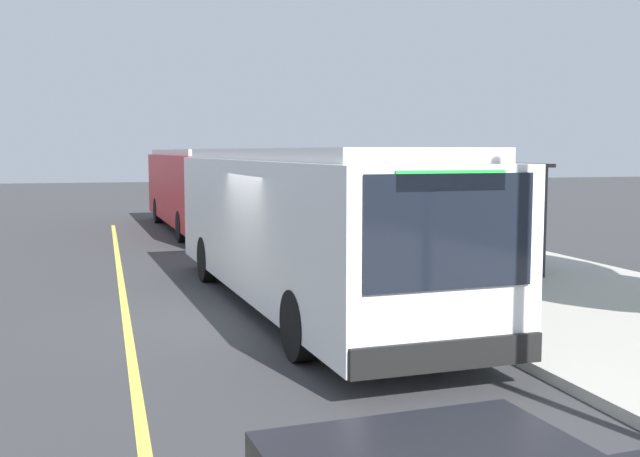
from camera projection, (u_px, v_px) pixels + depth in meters
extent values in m
plane|color=#38383A|center=(258.00, 319.00, 13.19)|extent=(120.00, 120.00, 0.00)
cube|color=#B7B2A8|center=(561.00, 297.00, 14.81)|extent=(44.00, 6.40, 0.15)
cube|color=#E0D64C|center=(127.00, 327.00, 12.59)|extent=(36.00, 0.14, 0.01)
cube|color=white|center=(302.00, 225.00, 14.08)|extent=(11.33, 3.17, 2.40)
cube|color=silver|center=(302.00, 154.00, 13.95)|extent=(10.42, 2.87, 0.20)
cube|color=black|center=(450.00, 232.00, 8.76)|extent=(0.16, 2.17, 1.34)
cube|color=black|center=(367.00, 207.00, 14.47)|extent=(9.85, 0.59, 1.06)
cube|color=#197259|center=(366.00, 273.00, 14.60)|extent=(10.63, 0.62, 0.28)
cube|color=#26D83F|center=(451.00, 181.00, 8.69)|extent=(0.11, 1.40, 0.24)
cube|color=black|center=(449.00, 355.00, 8.89)|extent=(0.22, 2.50, 0.36)
cylinder|color=black|center=(447.00, 314.00, 11.30)|extent=(1.01, 0.34, 1.00)
cylinder|color=black|center=(299.00, 325.00, 10.55)|extent=(1.01, 0.34, 1.00)
cylinder|color=black|center=(305.00, 255.00, 17.73)|extent=(1.01, 0.34, 1.00)
cylinder|color=black|center=(207.00, 259.00, 16.98)|extent=(1.01, 0.34, 1.00)
cube|color=red|center=(200.00, 188.00, 27.82)|extent=(11.32, 3.00, 2.40)
cube|color=silver|center=(199.00, 152.00, 27.69)|extent=(10.42, 2.71, 0.20)
cube|color=black|center=(230.00, 182.00, 22.46)|extent=(0.13, 2.17, 1.34)
cube|color=black|center=(234.00, 180.00, 28.19)|extent=(9.88, 0.44, 1.06)
cube|color=white|center=(235.00, 214.00, 28.32)|extent=(10.66, 0.46, 0.28)
cube|color=#26D83F|center=(230.00, 162.00, 22.39)|extent=(0.09, 1.40, 0.24)
cube|color=black|center=(231.00, 231.00, 22.59)|extent=(0.18, 2.50, 0.36)
cylinder|color=black|center=(252.00, 224.00, 25.00)|extent=(1.01, 0.32, 1.00)
cylinder|color=black|center=(182.00, 227.00, 24.28)|extent=(1.01, 0.32, 1.00)
cylinder|color=black|center=(215.00, 209.00, 31.47)|extent=(1.01, 0.32, 1.00)
cylinder|color=black|center=(158.00, 211.00, 30.75)|extent=(1.01, 0.32, 1.00)
cylinder|color=#333338|center=(544.00, 223.00, 16.55)|extent=(0.10, 0.10, 2.40)
cylinder|color=#333338|center=(490.00, 224.00, 16.20)|extent=(0.10, 0.10, 2.40)
cylinder|color=#333338|center=(487.00, 213.00, 19.04)|extent=(0.10, 0.10, 2.40)
cylinder|color=#333338|center=(439.00, 215.00, 18.69)|extent=(0.10, 0.10, 2.40)
cube|color=#333338|center=(490.00, 165.00, 17.49)|extent=(2.90, 1.60, 0.08)
cube|color=#4C606B|center=(513.00, 218.00, 17.80)|extent=(2.47, 0.04, 2.16)
cube|color=navy|center=(463.00, 216.00, 18.87)|extent=(0.06, 1.11, 1.82)
cube|color=brown|center=(487.00, 250.00, 17.77)|extent=(1.60, 0.44, 0.06)
cube|color=brown|center=(497.00, 238.00, 17.81)|extent=(1.60, 0.05, 0.44)
cube|color=#333338|center=(473.00, 256.00, 18.48)|extent=(0.08, 0.40, 0.45)
cube|color=#333338|center=(503.00, 264.00, 17.10)|extent=(0.08, 0.40, 0.45)
cylinder|color=#333338|center=(426.00, 221.00, 14.90)|extent=(0.07, 0.07, 2.80)
cube|color=white|center=(426.00, 164.00, 14.78)|extent=(0.44, 0.03, 0.56)
cube|color=red|center=(425.00, 164.00, 14.78)|extent=(0.40, 0.01, 0.16)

